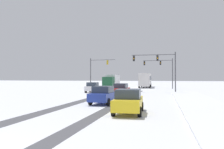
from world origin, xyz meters
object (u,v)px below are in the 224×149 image
(car_red_second, at_px, (121,90))
(bus_oncoming, at_px, (145,79))
(traffic_signal_near_right, at_px, (160,63))
(car_white_lead, at_px, (93,87))
(car_blue_third, at_px, (103,95))
(car_yellow_cab_fourth, at_px, (129,101))
(box_truck_delivery, at_px, (112,81))
(traffic_signal_far_left, at_px, (97,68))
(traffic_signal_far_right, at_px, (162,67))

(car_red_second, relative_size, bus_oncoming, 0.37)
(traffic_signal_near_right, relative_size, bus_oncoming, 0.64)
(car_white_lead, bearing_deg, car_red_second, -43.17)
(car_blue_third, bearing_deg, car_white_lead, 111.91)
(car_yellow_cab_fourth, bearing_deg, car_white_lead, 114.79)
(traffic_signal_near_right, height_order, box_truck_delivery, traffic_signal_near_right)
(car_red_second, xyz_separation_m, car_yellow_cab_fourth, (3.19, -13.87, 0.00))
(traffic_signal_far_left, distance_m, car_blue_third, 26.63)
(bus_oncoming, relative_size, box_truck_delivery, 1.49)
(traffic_signal_far_left, height_order, car_red_second, traffic_signal_far_left)
(traffic_signal_far_right, height_order, box_truck_delivery, traffic_signal_far_right)
(traffic_signal_far_left, bearing_deg, traffic_signal_far_right, 16.99)
(traffic_signal_far_right, bearing_deg, bus_oncoming, 125.59)
(car_red_second, bearing_deg, traffic_signal_far_right, 75.78)
(traffic_signal_far_right, distance_m, car_yellow_cab_fourth, 34.18)
(car_red_second, bearing_deg, traffic_signal_far_left, 117.37)
(bus_oncoming, height_order, box_truck_delivery, bus_oncoming)
(traffic_signal_far_left, relative_size, car_blue_third, 1.57)
(traffic_signal_near_right, distance_m, car_yellow_cab_fourth, 22.20)
(traffic_signal_far_left, xyz_separation_m, box_truck_delivery, (2.69, 2.03, -2.76))
(car_red_second, bearing_deg, box_truck_delivery, 107.22)
(traffic_signal_far_right, xyz_separation_m, car_red_second, (-5.08, -20.04, -3.84))
(traffic_signal_far_left, distance_m, car_red_second, 18.32)
(box_truck_delivery, bearing_deg, car_white_lead, -90.44)
(traffic_signal_far_left, bearing_deg, car_blue_third, -71.49)
(traffic_signal_far_left, xyz_separation_m, car_red_second, (8.26, -15.96, -3.57))
(car_blue_third, bearing_deg, box_truck_delivery, 101.88)
(car_white_lead, distance_m, car_blue_third, 15.51)
(traffic_signal_far_left, xyz_separation_m, bus_oncoming, (9.32, 9.69, -2.40))
(car_white_lead, height_order, car_yellow_cab_fourth, same)
(traffic_signal_far_right, bearing_deg, box_truck_delivery, -169.12)
(box_truck_delivery, bearing_deg, car_yellow_cab_fourth, -74.61)
(car_blue_third, bearing_deg, traffic_signal_near_right, 74.56)
(car_red_second, relative_size, box_truck_delivery, 0.56)
(car_red_second, xyz_separation_m, box_truck_delivery, (-5.58, 17.99, 0.82))
(traffic_signal_far_left, distance_m, traffic_signal_far_right, 13.95)
(car_blue_third, bearing_deg, car_red_second, 90.73)
(traffic_signal_near_right, bearing_deg, car_blue_third, -105.44)
(traffic_signal_far_right, relative_size, car_blue_third, 1.57)
(car_red_second, bearing_deg, traffic_signal_near_right, 58.76)
(car_white_lead, xyz_separation_m, bus_oncoming, (6.73, 20.33, 1.18))
(traffic_signal_near_right, relative_size, car_red_second, 1.72)
(traffic_signal_far_left, xyz_separation_m, car_blue_third, (8.38, -25.03, -3.57))
(traffic_signal_near_right, bearing_deg, car_white_lead, -166.01)
(traffic_signal_near_right, xyz_separation_m, car_yellow_cab_fourth, (-1.62, -21.80, -3.87))
(car_white_lead, bearing_deg, car_yellow_cab_fourth, -65.21)
(traffic_signal_far_right, distance_m, car_blue_third, 29.77)
(box_truck_delivery, bearing_deg, traffic_signal_near_right, -44.08)
(traffic_signal_near_right, xyz_separation_m, car_red_second, (-4.81, -7.93, -3.87))
(traffic_signal_near_right, bearing_deg, car_red_second, -121.24)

